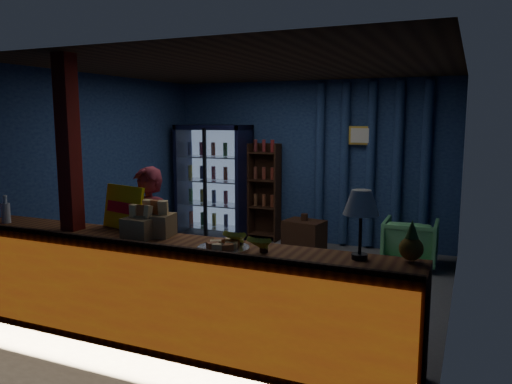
% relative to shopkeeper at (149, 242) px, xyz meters
% --- Properties ---
extents(ground, '(4.60, 4.60, 0.00)m').
position_rel_shopkeeper_xyz_m(ground, '(0.55, 1.39, -0.76)').
color(ground, '#515154').
rests_on(ground, ground).
extents(room_walls, '(4.60, 4.60, 4.60)m').
position_rel_shopkeeper_xyz_m(room_walls, '(0.55, 1.39, 0.81)').
color(room_walls, navy).
rests_on(room_walls, ground).
extents(counter, '(4.40, 0.57, 0.99)m').
position_rel_shopkeeper_xyz_m(counter, '(0.55, -0.51, -0.29)').
color(counter, brown).
rests_on(counter, ground).
extents(support_post, '(0.16, 0.16, 2.60)m').
position_rel_shopkeeper_xyz_m(support_post, '(-0.50, -0.51, 0.54)').
color(support_post, maroon).
rests_on(support_post, ground).
extents(beverage_cooler, '(1.20, 0.62, 1.90)m').
position_rel_shopkeeper_xyz_m(beverage_cooler, '(-1.00, 3.31, 0.17)').
color(beverage_cooler, black).
rests_on(beverage_cooler, ground).
extents(bottle_shelf, '(0.50, 0.28, 1.60)m').
position_rel_shopkeeper_xyz_m(bottle_shelf, '(-0.15, 3.45, 0.03)').
color(bottle_shelf, '#331C10').
rests_on(bottle_shelf, ground).
extents(curtain_folds, '(1.74, 0.14, 2.50)m').
position_rel_shopkeeper_xyz_m(curtain_folds, '(1.55, 3.53, 0.54)').
color(curtain_folds, navy).
rests_on(curtain_folds, room_walls).
extents(framed_picture, '(0.36, 0.04, 0.28)m').
position_rel_shopkeeper_xyz_m(framed_picture, '(1.40, 3.49, 0.99)').
color(framed_picture, gold).
rests_on(framed_picture, room_walls).
extents(shopkeeper, '(0.64, 0.51, 1.53)m').
position_rel_shopkeeper_xyz_m(shopkeeper, '(0.00, 0.00, 0.00)').
color(shopkeeper, maroon).
rests_on(shopkeeper, ground).
extents(green_chair, '(0.71, 0.73, 0.65)m').
position_rel_shopkeeper_xyz_m(green_chair, '(2.25, 2.83, -0.44)').
color(green_chair, '#58B167').
rests_on(green_chair, ground).
extents(side_table, '(0.63, 0.50, 0.62)m').
position_rel_shopkeeper_xyz_m(side_table, '(0.75, 2.80, -0.50)').
color(side_table, '#331C10').
rests_on(side_table, ground).
extents(yellow_sign, '(0.54, 0.23, 0.42)m').
position_rel_shopkeeper_xyz_m(yellow_sign, '(-0.07, -0.29, 0.40)').
color(yellow_sign, yellow).
rests_on(yellow_sign, counter).
extents(snack_box_left, '(0.34, 0.30, 0.33)m').
position_rel_shopkeeper_xyz_m(snack_box_left, '(0.37, -0.39, 0.30)').
color(snack_box_left, '#957448').
rests_on(snack_box_left, counter).
extents(snack_box_centre, '(0.29, 0.24, 0.29)m').
position_rel_shopkeeper_xyz_m(snack_box_centre, '(0.29, -0.52, 0.29)').
color(snack_box_centre, '#957448').
rests_on(snack_box_centre, counter).
extents(pastry_tray, '(0.43, 0.43, 0.07)m').
position_rel_shopkeeper_xyz_m(pastry_tray, '(1.16, -0.59, 0.21)').
color(pastry_tray, silver).
rests_on(pastry_tray, counter).
extents(banana_bunches, '(0.49, 0.29, 0.16)m').
position_rel_shopkeeper_xyz_m(banana_bunches, '(1.36, -0.52, 0.27)').
color(banana_bunches, yellow).
rests_on(banana_bunches, counter).
extents(table_lamp, '(0.27, 0.27, 0.53)m').
position_rel_shopkeeper_xyz_m(table_lamp, '(2.23, -0.42, 0.60)').
color(table_lamp, black).
rests_on(table_lamp, counter).
extents(pineapple, '(0.18, 0.18, 0.31)m').
position_rel_shopkeeper_xyz_m(pineapple, '(2.60, -0.33, 0.31)').
color(pineapple, '#816017').
rests_on(pineapple, counter).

